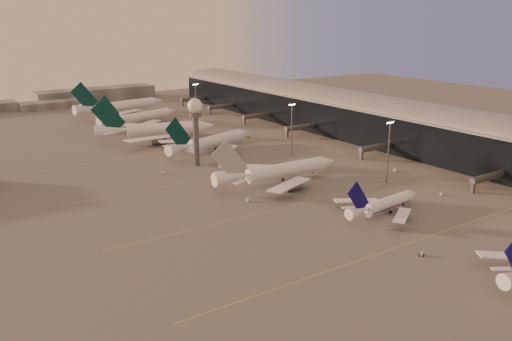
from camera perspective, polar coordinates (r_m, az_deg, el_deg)
ground at (r=148.39m, az=14.79°, el=-10.11°), size 700.00×700.00×0.00m
taxiway_markings at (r=204.37m, az=8.59°, el=-2.36°), size 180.00×185.25×0.02m
terminal at (r=292.42m, az=12.77°, el=5.18°), size 57.00×362.00×23.04m
radar_tower at (r=235.84m, az=-6.41°, el=5.48°), size 6.40×6.40×31.10m
mast_b at (r=217.22m, az=13.79°, el=2.24°), size 3.60×0.56×25.00m
mast_c at (r=253.10m, az=3.77°, el=4.62°), size 3.60×0.56×25.00m
mast_d at (r=326.58m, az=-6.34°, el=7.18°), size 3.60×0.56×25.00m
distant_horizon at (r=427.89m, az=-19.79°, el=7.13°), size 165.00×37.50×9.00m
narrowbody_mid at (r=185.40m, az=13.33°, el=-3.63°), size 36.71×29.20×14.35m
widebody_white at (r=213.41m, az=2.38°, el=-0.40°), size 57.38×45.88×20.17m
greentail_a at (r=262.88m, az=-4.72°, el=2.77°), size 54.15×43.14×20.17m
greentail_b at (r=292.00m, az=-10.40°, el=4.02°), size 62.32×49.64×23.22m
greentail_c at (r=331.26m, az=-12.16°, el=5.28°), size 55.95×44.58×20.81m
greentail_d at (r=369.90m, az=-14.00°, el=6.36°), size 65.48×52.51×23.90m
gsv_tug_mid at (r=157.94m, az=17.01°, el=-8.44°), size 3.49×3.81×0.94m
gsv_truck_b at (r=210.91m, az=18.96°, el=-2.21°), size 5.15×2.89×1.97m
gsv_truck_c at (r=193.05m, az=-0.81°, el=-2.90°), size 6.30×4.81×2.43m
gsv_catering_b at (r=236.31m, az=14.48°, el=0.45°), size 6.11×3.66×4.68m
gsv_tug_far at (r=234.16m, az=-1.80°, el=0.35°), size 3.08×3.75×0.93m
gsv_truck_d at (r=228.83m, az=-9.80°, el=-0.06°), size 4.32×6.38×2.43m
gsv_tug_hangar at (r=292.14m, az=-0.81°, el=3.56°), size 3.63×3.29×0.89m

